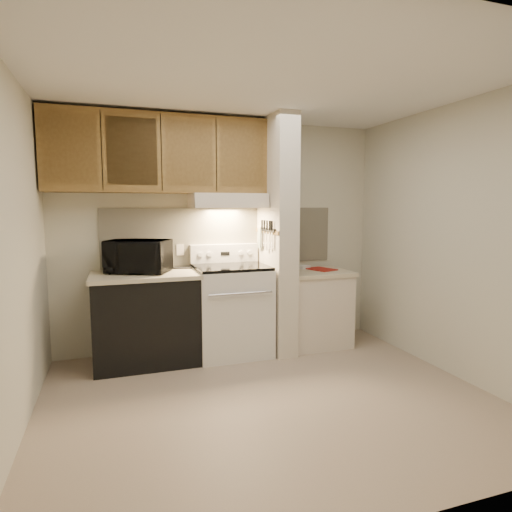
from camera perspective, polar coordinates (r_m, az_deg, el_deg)
name	(u,v)px	position (r m, az deg, el deg)	size (l,w,h in m)	color
floor	(269,399)	(3.69, 1.78, -18.47)	(3.60, 3.60, 0.00)	tan
ceiling	(270,81)	(3.47, 1.94, 22.25)	(3.60, 3.60, 0.00)	white
wall_back	(223,235)	(4.79, -4.45, 2.83)	(3.60, 0.02, 2.50)	beige
wall_left	(11,255)	(3.21, -29.85, 0.11)	(0.02, 3.00, 2.50)	beige
wall_right	(453,241)	(4.33, 24.80, 1.84)	(0.02, 3.00, 2.50)	beige
backsplash	(223,236)	(4.78, -4.42, 2.64)	(2.60, 0.02, 0.63)	beige
range_body	(231,311)	(4.58, -3.29, -7.36)	(0.76, 0.65, 0.92)	silver
oven_window	(240,315)	(4.27, -2.16, -7.82)	(0.50, 0.01, 0.30)	black
oven_handle	(241,294)	(4.19, -2.02, -5.02)	(0.02, 0.02, 0.65)	silver
cooktop	(231,267)	(4.49, -3.33, -1.46)	(0.74, 0.64, 0.03)	black
range_backguard	(224,253)	(4.75, -4.25, 0.38)	(0.76, 0.08, 0.20)	silver
range_display	(225,254)	(4.71, -4.13, 0.32)	(0.10, 0.01, 0.04)	black
range_knob_left_outer	(200,255)	(4.64, -7.46, 0.20)	(0.05, 0.05, 0.02)	silver
range_knob_left_inner	(209,254)	(4.66, -6.26, 0.24)	(0.05, 0.05, 0.02)	silver
range_knob_right_inner	(241,253)	(4.75, -2.01, 0.40)	(0.05, 0.05, 0.02)	silver
range_knob_right_outer	(250,253)	(4.78, -0.87, 0.44)	(0.05, 0.05, 0.02)	silver
dishwasher_front	(146,320)	(4.45, -14.43, -8.30)	(1.00, 0.63, 0.87)	black
left_countertop	(145,275)	(4.36, -14.61, -2.50)	(1.04, 0.67, 0.04)	beige
spoon_rest	(182,268)	(4.59, -9.82, -1.58)	(0.21, 0.07, 0.01)	black
teal_jar	(107,267)	(4.56, -19.22, -1.43)	(0.08, 0.08, 0.09)	#317061
outlet	(180,250)	(4.68, -10.07, 0.82)	(0.08, 0.01, 0.12)	beige
microwave	(138,256)	(4.41, -15.40, -0.03)	(0.59, 0.40, 0.32)	black
partition_pillar	(277,236)	(4.61, 2.79, 2.70)	(0.22, 0.70, 2.50)	beige
pillar_trim	(267,231)	(4.56, 1.43, 3.30)	(0.01, 0.70, 0.04)	brown
knife_strip	(268,230)	(4.51, 1.58, 3.51)	(0.02, 0.42, 0.04)	black
knife_blade_a	(272,240)	(4.37, 2.14, 2.09)	(0.01, 0.04, 0.16)	silver
knife_handle_a	(272,226)	(4.37, 2.11, 4.06)	(0.02, 0.02, 0.10)	black
knife_blade_b	(270,241)	(4.43, 1.84, 2.03)	(0.01, 0.04, 0.18)	silver
knife_handle_b	(270,225)	(4.42, 1.85, 4.09)	(0.02, 0.02, 0.10)	black
knife_blade_c	(267,241)	(4.52, 1.44, 1.99)	(0.01, 0.04, 0.20)	silver
knife_handle_c	(267,225)	(4.50, 1.48, 4.14)	(0.02, 0.02, 0.10)	black
knife_blade_d	(264,239)	(4.60, 1.07, 2.32)	(0.01, 0.04, 0.16)	silver
knife_handle_d	(264,225)	(4.58, 1.13, 4.18)	(0.02, 0.02, 0.10)	black
knife_blade_e	(262,239)	(4.67, 0.76, 2.26)	(0.01, 0.04, 0.18)	silver
knife_handle_e	(262,225)	(4.65, 0.81, 4.22)	(0.02, 0.02, 0.10)	black
oven_mitt	(260,238)	(4.72, 0.54, 2.36)	(0.03, 0.09, 0.21)	gray
right_cab_base	(314,309)	(4.92, 7.76, -7.06)	(0.70, 0.60, 0.81)	beige
right_countertop	(315,272)	(4.84, 7.84, -2.17)	(0.74, 0.64, 0.04)	beige
red_folder	(321,269)	(4.92, 8.68, -1.75)	(0.23, 0.31, 0.01)	maroon
white_box	(304,267)	(4.97, 6.41, -1.47)	(0.13, 0.09, 0.04)	white
range_hood	(228,201)	(4.56, -3.81, 7.36)	(0.78, 0.44, 0.15)	beige
hood_lip	(233,205)	(4.36, -3.09, 6.81)	(0.78, 0.04, 0.06)	beige
upper_cabinets	(160,154)	(4.51, -12.74, 13.09)	(2.18, 0.33, 0.77)	brown
cab_door_a	(70,149)	(4.34, -23.59, 12.97)	(0.46, 0.01, 0.63)	brown
cab_gap_a	(102,150)	(4.33, -19.90, 13.14)	(0.01, 0.01, 0.73)	black
cab_door_b	(132,151)	(4.33, -16.20, 13.26)	(0.46, 0.01, 0.63)	brown
cab_gap_b	(161,152)	(4.35, -12.51, 13.33)	(0.01, 0.01, 0.73)	black
cab_door_c	(189,154)	(4.39, -8.88, 13.35)	(0.46, 0.01, 0.63)	brown
cab_gap_c	(216,155)	(4.45, -5.32, 13.32)	(0.01, 0.01, 0.73)	black
cab_door_d	(242,156)	(4.52, -1.87, 13.23)	(0.46, 0.01, 0.63)	brown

